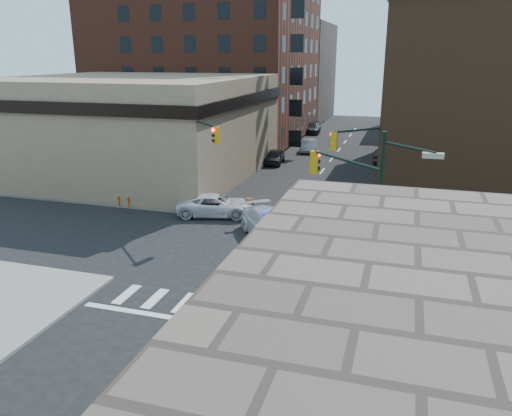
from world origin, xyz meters
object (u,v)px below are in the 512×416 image
Objects in this scene: pickup at (216,205)px; barricade_se_a at (400,323)px; parked_car_wfar at (309,146)px; pedestrian_b at (170,184)px; parked_car_wnear at (274,157)px; barricade_nw_a at (164,200)px; pedestrian_a at (187,197)px; barrel_bank at (250,206)px; barrel_road at (348,221)px; parked_car_enear at (383,156)px; police_car at (270,225)px.

barricade_se_a is (12.81, -12.77, -0.12)m from pickup.
pedestrian_b reaches higher than parked_car_wfar.
pickup reaches higher than parked_car_wnear.
barricade_nw_a is at bearing -106.66° from parked_car_wnear.
pedestrian_a is (-1.69, -18.08, 0.39)m from parked_car_wnear.
parked_car_wnear is 1.03× the size of parked_car_wfar.
barrel_bank is 6.44m from barricade_nw_a.
parked_car_wfar is 27.28m from barrel_road.
parked_car_wfar is at bearing 82.32° from pedestrian_a.
parked_car_wnear reaches higher than barrel_bank.
pickup is at bearing -93.14° from parked_car_wnear.
pedestrian_a is (-2.24, 0.20, 0.37)m from pickup.
parked_car_wnear is 20.89m from barrel_road.
barrel_road is at bearing -24.87° from pedestrian_b.
pedestrian_b is at bearing 166.04° from barrel_road.
barricade_nw_a is at bearing 47.18° from barricade_se_a.
parked_car_wnear is 1.02× the size of parked_car_enear.
pickup reaches higher than barricade_nw_a.
pedestrian_a is (-3.80, -25.81, 0.44)m from parked_car_wfar.
police_car is 4.54× the size of barricade_se_a.
police_car is 12.13m from pedestrian_b.
parked_car_enear is (10.31, 22.41, -0.05)m from pickup.
pedestrian_b is (-6.79, -22.57, 0.37)m from parked_car_wfar.
pedestrian_b is at bearing 110.41° from police_car.
barrel_road is at bearing -66.84° from parked_car_wnear.
parked_car_enear is 22.59m from barrel_road.
barricade_nw_a is at bearing -174.15° from barrel_bank.
pickup is at bearing -4.41° from pedestrian_a.
parked_car_enear is at bearing 61.23° from pedestrian_a.
police_car is 22.26m from parked_car_wnear.
barrel_road is (9.81, -18.44, -0.17)m from parked_car_wnear.
police_car is at bearing -25.66° from pedestrian_a.
barrel_bank is at bearing 32.48° from barricade_se_a.
barrel_bank is at bearing 12.80° from pedestrian_a.
parked_car_wfar is at bearing 62.34° from pedestrian_b.
barricade_nw_a is (-2.03, 0.28, -0.47)m from pedestrian_a.
pickup is at bearing 40.08° from barricade_se_a.
police_car is at bearing -80.83° from parked_car_wnear.
police_car is 5.22m from barrel_bank.
police_car is 1.38× the size of parked_car_enear.
barricade_nw_a is at bearing 177.29° from barrel_road.
parked_car_wfar is 26.19m from barricade_nw_a.
barricade_nw_a reaches higher than barricade_se_a.
barrel_bank is at bearing -28.28° from pedestrian_b.
barricade_se_a is at bearing -52.50° from barrel_bank.
parked_car_wfar is 3.74× the size of barrel_bank.
barrel_road is (-1.05, -22.57, -0.13)m from parked_car_enear.
parked_car_wnear reaches higher than barrel_road.
pickup is at bearing -13.18° from barricade_nw_a.
parked_car_wfar is (1.56, 26.01, -0.06)m from pickup.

